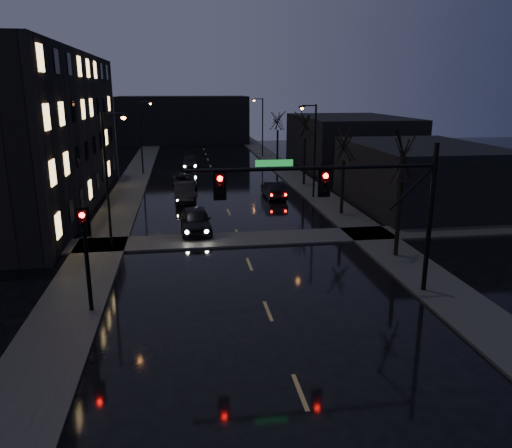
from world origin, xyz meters
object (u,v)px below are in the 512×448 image
object	(u,v)px
oncoming_car_a	(196,220)
lead_car	(274,189)
oncoming_car_d	(190,163)
oncoming_car_b	(185,192)
oncoming_car_c	(184,181)

from	to	relation	value
oncoming_car_a	lead_car	world-z (taller)	oncoming_car_a
oncoming_car_a	oncoming_car_d	xyz separation A→B (m)	(0.12, 27.45, -0.12)
oncoming_car_b	oncoming_car_c	distance (m)	6.08
oncoming_car_b	oncoming_car_c	bearing A→B (deg)	87.27
oncoming_car_b	lead_car	xyz separation A→B (m)	(7.75, 0.40, -0.05)
oncoming_car_a	lead_car	size ratio (longest dim) A/B	1.08
oncoming_car_c	oncoming_car_d	xyz separation A→B (m)	(0.71, 11.82, 0.06)
oncoming_car_c	lead_car	size ratio (longest dim) A/B	1.05
oncoming_car_c	oncoming_car_d	world-z (taller)	oncoming_car_d
oncoming_car_d	lead_car	world-z (taller)	lead_car
lead_car	oncoming_car_b	bearing A→B (deg)	1.50
lead_car	oncoming_car_c	bearing A→B (deg)	-37.83
oncoming_car_a	oncoming_car_d	world-z (taller)	oncoming_car_a
oncoming_car_b	oncoming_car_c	world-z (taller)	oncoming_car_b
oncoming_car_a	oncoming_car_b	world-z (taller)	oncoming_car_a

